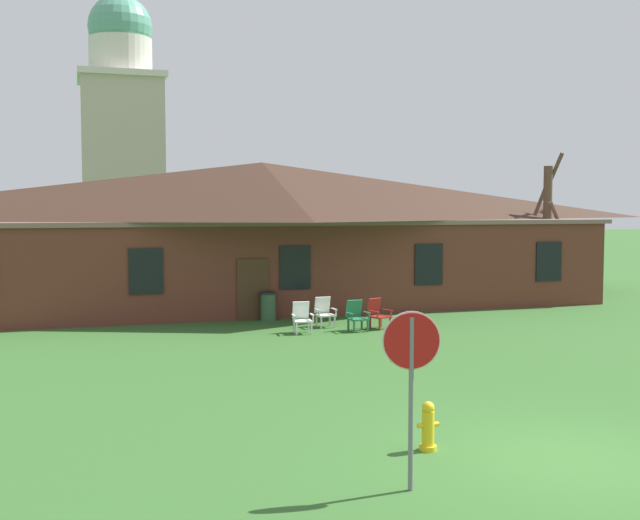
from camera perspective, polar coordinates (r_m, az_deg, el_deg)
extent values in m
plane|color=#336028|center=(12.85, 17.96, -13.79)|extent=(200.00, 200.00, 0.00)
cube|color=brown|center=(31.73, -4.25, -0.17)|extent=(25.28, 10.00, 3.20)
cube|color=#795B55|center=(31.65, -4.27, 2.87)|extent=(25.79, 10.20, 0.16)
pyramid|color=#382319|center=(31.65, -4.28, 5.08)|extent=(26.29, 10.40, 2.29)
cube|color=black|center=(25.97, -12.65, -0.81)|extent=(1.10, 0.06, 1.50)
cube|color=black|center=(26.85, -1.83, -0.56)|extent=(1.10, 0.06, 1.50)
cube|color=black|center=(28.61, 7.97, -0.32)|extent=(1.10, 0.06, 1.50)
cube|color=black|center=(31.11, 16.43, -0.10)|extent=(1.10, 0.06, 1.50)
cube|color=#422819|center=(26.56, -4.95, -2.16)|extent=(1.10, 0.06, 2.10)
cube|color=#BCB29E|center=(49.94, -14.26, 6.03)|extent=(4.80, 4.80, 11.56)
cube|color=silver|center=(50.52, -14.38, 12.80)|extent=(5.18, 5.18, 0.36)
cylinder|color=silver|center=(50.74, -14.41, 14.23)|extent=(3.80, 3.80, 2.20)
sphere|color=#569E84|center=(51.09, -14.44, 16.19)|extent=(3.88, 3.88, 3.88)
cylinder|color=slate|center=(10.79, 6.69, -10.47)|extent=(0.07, 0.07, 2.39)
cylinder|color=white|center=(10.62, 6.71, -5.89)|extent=(0.79, 0.19, 0.81)
cylinder|color=#B71414|center=(10.60, 6.74, -5.91)|extent=(0.75, 0.19, 0.76)
cube|color=white|center=(23.59, -0.62, -5.06)|extent=(0.05, 0.05, 0.36)
cube|color=white|center=(23.50, -1.73, -5.09)|extent=(0.05, 0.05, 0.36)
cube|color=white|center=(24.02, -0.84, -4.89)|extent=(0.05, 0.05, 0.36)
cube|color=white|center=(23.93, -1.92, -4.93)|extent=(0.05, 0.05, 0.36)
cube|color=white|center=(23.73, -1.28, -4.50)|extent=(0.58, 0.57, 0.05)
cube|color=white|center=(23.99, -1.42, -3.69)|extent=(0.53, 0.23, 0.54)
cube|color=white|center=(23.74, -0.58, -4.02)|extent=(0.10, 0.47, 0.03)
cube|color=white|center=(23.59, -0.50, -4.34)|extent=(0.04, 0.04, 0.22)
cube|color=white|center=(23.63, -1.96, -4.06)|extent=(0.10, 0.47, 0.03)
cube|color=white|center=(23.48, -1.89, -4.38)|extent=(0.04, 0.04, 0.22)
cube|color=silver|center=(24.87, 1.09, -4.59)|extent=(0.05, 0.05, 0.36)
cube|color=silver|center=(24.71, 0.09, -4.64)|extent=(0.05, 0.05, 0.36)
cube|color=silver|center=(25.28, 0.72, -4.45)|extent=(0.05, 0.05, 0.36)
cube|color=silver|center=(25.13, -0.26, -4.50)|extent=(0.05, 0.05, 0.36)
cube|color=silver|center=(24.97, 0.41, -4.08)|extent=(0.56, 0.55, 0.05)
cube|color=silver|center=(25.22, 0.16, -3.31)|extent=(0.52, 0.22, 0.54)
cube|color=silver|center=(25.03, 1.05, -3.61)|extent=(0.08, 0.47, 0.03)
cube|color=silver|center=(24.89, 1.18, -3.91)|extent=(0.04, 0.04, 0.22)
cube|color=silver|center=(24.82, -0.20, -3.67)|extent=(0.08, 0.47, 0.03)
cube|color=silver|center=(24.69, -0.07, -3.97)|extent=(0.04, 0.04, 0.22)
cube|color=#28704C|center=(24.10, 3.52, -4.87)|extent=(0.05, 0.05, 0.36)
cube|color=#28704C|center=(23.91, 2.52, -4.94)|extent=(0.05, 0.05, 0.36)
cube|color=#28704C|center=(24.50, 3.08, -4.72)|extent=(0.05, 0.05, 0.36)
cube|color=#28704C|center=(24.31, 2.09, -4.79)|extent=(0.05, 0.05, 0.36)
cube|color=#28704C|center=(24.17, 2.80, -4.35)|extent=(0.58, 0.56, 0.05)
cube|color=#28704C|center=(24.41, 2.50, -3.56)|extent=(0.53, 0.23, 0.54)
cube|color=#28704C|center=(24.25, 3.45, -3.86)|extent=(0.10, 0.47, 0.03)
cube|color=#28704C|center=(24.12, 3.61, -4.17)|extent=(0.04, 0.04, 0.22)
cube|color=#28704C|center=(24.01, 2.19, -3.93)|extent=(0.10, 0.47, 0.03)
cube|color=#28704C|center=(23.88, 2.35, -4.24)|extent=(0.04, 0.04, 0.22)
cube|color=maroon|center=(24.75, 5.18, -4.65)|extent=(0.06, 0.06, 0.36)
cube|color=maroon|center=(24.43, 4.40, -4.75)|extent=(0.06, 0.06, 0.36)
cube|color=maroon|center=(25.06, 4.47, -4.53)|extent=(0.06, 0.06, 0.36)
cube|color=maroon|center=(24.75, 3.70, -4.64)|extent=(0.06, 0.06, 0.36)
cube|color=maroon|center=(24.72, 4.44, -4.17)|extent=(0.69, 0.68, 0.05)
cube|color=maroon|center=(24.90, 3.95, -3.41)|extent=(0.55, 0.37, 0.54)
cube|color=maroon|center=(24.87, 4.96, -3.67)|extent=(0.23, 0.46, 0.03)
cube|color=maroon|center=(24.77, 5.22, -3.96)|extent=(0.05, 0.05, 0.22)
cube|color=maroon|center=(24.48, 3.98, -3.79)|extent=(0.23, 0.46, 0.03)
cube|color=maroon|center=(24.38, 4.24, -4.08)|extent=(0.05, 0.05, 0.22)
cylinder|color=brown|center=(33.52, 16.31, 1.90)|extent=(0.36, 0.36, 5.53)
cylinder|color=brown|center=(33.83, 16.81, 6.24)|extent=(0.42, 0.92, 1.55)
cylinder|color=brown|center=(33.83, 15.66, 3.64)|extent=(1.17, 0.51, 1.92)
cylinder|color=brown|center=(33.25, 16.95, 3.08)|extent=(1.00, 0.51, 1.27)
cylinder|color=brown|center=(34.21, 15.31, 2.98)|extent=(1.94, 0.41, 1.22)
cylinder|color=gold|center=(12.83, 7.91, -13.48)|extent=(0.28, 0.28, 0.08)
cylinder|color=gold|center=(12.74, 7.92, -12.13)|extent=(0.20, 0.20, 0.55)
sphere|color=gold|center=(12.65, 7.94, -10.67)|extent=(0.20, 0.20, 0.20)
cylinder|color=gold|center=(12.67, 7.38, -11.95)|extent=(0.10, 0.08, 0.08)
cylinder|color=gold|center=(12.78, 8.46, -11.82)|extent=(0.10, 0.08, 0.08)
cylinder|color=#335638|center=(26.47, -3.82, -3.49)|extent=(0.52, 0.52, 0.90)
cylinder|color=black|center=(26.41, -3.83, -2.43)|extent=(0.56, 0.56, 0.08)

